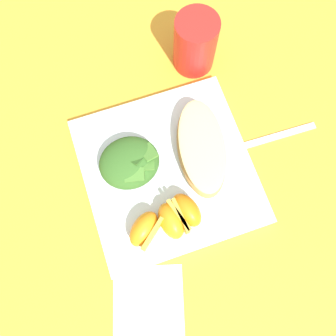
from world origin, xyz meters
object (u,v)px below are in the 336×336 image
drinking_red_cup (195,44)px  orange_wedge_rear (186,211)px  cheesy_pizza_bread (201,148)px  orange_wedge_middle (172,220)px  white_plate (168,171)px  paper_napkin (148,302)px  metal_fork (258,143)px  orange_wedge_front (145,229)px  green_salad_pile (130,163)px

drinking_red_cup → orange_wedge_rear: bearing=-112.6°
cheesy_pizza_bread → drinking_red_cup: size_ratio=1.70×
orange_wedge_middle → orange_wedge_rear: bearing=16.4°
white_plate → drinking_red_cup: 0.23m
cheesy_pizza_bread → orange_wedge_middle: bearing=-130.9°
paper_napkin → drinking_red_cup: (0.21, 0.38, 0.05)m
orange_wedge_rear → metal_fork: orange_wedge_rear is taller
paper_napkin → metal_fork: 0.33m
orange_wedge_rear → paper_napkin: size_ratio=0.62×
orange_wedge_middle → orange_wedge_rear: (0.03, 0.01, 0.00)m
cheesy_pizza_bread → drinking_red_cup: 0.19m
orange_wedge_middle → metal_fork: bearing=23.8°
orange_wedge_front → paper_napkin: orange_wedge_front is taller
cheesy_pizza_bread → green_salad_pile: size_ratio=1.82×
green_salad_pile → paper_napkin: size_ratio=0.91×
metal_fork → green_salad_pile: bearing=173.1°
white_plate → paper_napkin: (-0.10, -0.19, -0.01)m
orange_wedge_rear → metal_fork: (0.17, 0.08, -0.03)m
orange_wedge_middle → paper_napkin: (-0.08, -0.11, -0.03)m
paper_napkin → cheesy_pizza_bread: bearing=51.8°
white_plate → cheesy_pizza_bread: 0.07m
orange_wedge_rear → paper_napkin: 0.15m
cheesy_pizza_bread → paper_napkin: bearing=-128.2°
orange_wedge_rear → metal_fork: bearing=24.9°
white_plate → green_salad_pile: (-0.06, 0.03, 0.03)m
cheesy_pizza_bread → paper_napkin: (-0.16, -0.20, -0.03)m
orange_wedge_front → drinking_red_cup: bearing=56.7°
metal_fork → paper_napkin: bearing=-144.5°
orange_wedge_front → orange_wedge_middle: bearing=-0.3°
orange_wedge_front → metal_fork: orange_wedge_front is taller
cheesy_pizza_bread → orange_wedge_middle: 0.13m
paper_napkin → green_salad_pile: bearing=79.7°
orange_wedge_rear → drinking_red_cup: (0.11, 0.27, 0.02)m
white_plate → green_salad_pile: green_salad_pile is taller
orange_wedge_front → paper_napkin: size_ratio=0.63×
orange_wedge_middle → paper_napkin: orange_wedge_middle is taller
orange_wedge_middle → paper_napkin: bearing=-125.5°
orange_wedge_front → drinking_red_cup: 0.33m
orange_wedge_front → orange_wedge_middle: (0.04, -0.00, 0.00)m
green_salad_pile → orange_wedge_front: (-0.01, -0.11, -0.00)m
cheesy_pizza_bread → orange_wedge_front: 0.16m
white_plate → metal_fork: white_plate is taller
white_plate → cheesy_pizza_bread: size_ratio=1.54×
orange_wedge_front → paper_napkin: bearing=-106.0°
green_salad_pile → paper_napkin: 0.22m
orange_wedge_front → paper_napkin: (-0.03, -0.11, -0.03)m
orange_wedge_front → metal_fork: size_ratio=0.37×
orange_wedge_front → cheesy_pizza_bread: bearing=37.0°
paper_napkin → orange_wedge_middle: bearing=54.5°
green_salad_pile → drinking_red_cup: size_ratio=0.94×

